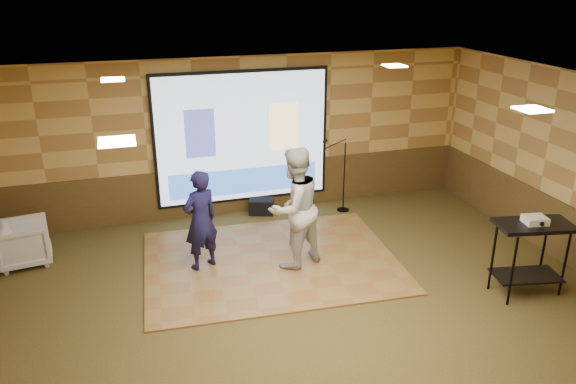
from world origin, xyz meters
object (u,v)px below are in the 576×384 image
object	(u,v)px
player_right	(294,208)
av_table	(532,243)
projector	(535,220)
duffel_bag	(261,206)
mic_stand	(341,187)
dance_floor	(271,261)
player_left	(201,220)
banquet_chair	(24,243)
projector_screen	(243,139)

from	to	relation	value
player_right	av_table	size ratio (longest dim) A/B	1.75
projector	duffel_bag	distance (m)	5.03
projector	mic_stand	distance (m)	3.95
dance_floor	mic_stand	size ratio (longest dim) A/B	2.68
player_left	mic_stand	world-z (taller)	player_left
player_left	banquet_chair	world-z (taller)	player_left
player_right	mic_stand	xyz separation A→B (m)	(1.55, 1.87, -0.50)
player_left	mic_stand	distance (m)	3.35
av_table	banquet_chair	xyz separation A→B (m)	(-7.08, 3.08, -0.45)
player_left	av_table	xyz separation A→B (m)	(4.39, -2.08, -0.03)
dance_floor	projector_screen	bearing A→B (deg)	88.48
projector_screen	duffel_bag	world-z (taller)	projector_screen
dance_floor	av_table	size ratio (longest dim) A/B	3.62
av_table	projector	distance (m)	0.35
player_right	duffel_bag	distance (m)	2.35
banquet_chair	mic_stand	bearing A→B (deg)	-92.60
projector_screen	av_table	size ratio (longest dim) A/B	3.00
player_right	projector	size ratio (longest dim) A/B	6.33
mic_stand	banquet_chair	distance (m)	5.67
player_left	duffel_bag	world-z (taller)	player_left
dance_floor	banquet_chair	size ratio (longest dim) A/B	5.15
av_table	projector	xyz separation A→B (m)	(-0.01, 0.00, 0.35)
player_left	duffel_bag	size ratio (longest dim) A/B	3.43
projector_screen	player_left	distance (m)	2.43
player_left	av_table	world-z (taller)	player_left
projector_screen	dance_floor	bearing A→B (deg)	-91.52
av_table	projector	size ratio (longest dim) A/B	3.62
player_right	duffel_bag	size ratio (longest dim) A/B	4.13
dance_floor	mic_stand	xyz separation A→B (m)	(1.87, 1.67, 0.48)
banquet_chair	duffel_bag	distance (m)	4.22
projector	dance_floor	bearing A→B (deg)	159.24
dance_floor	player_right	xyz separation A→B (m)	(0.32, -0.20, 0.98)
dance_floor	av_table	world-z (taller)	av_table
dance_floor	banquet_chair	xyz separation A→B (m)	(-3.78, 1.13, 0.34)
player_left	banquet_chair	bearing A→B (deg)	-44.50
projector_screen	dance_floor	world-z (taller)	projector_screen
projector	mic_stand	xyz separation A→B (m)	(-1.43, 3.62, -0.66)
projector_screen	banquet_chair	bearing A→B (deg)	-164.73
dance_floor	mic_stand	distance (m)	2.55
player_right	banquet_chair	world-z (taller)	player_right
player_left	mic_stand	size ratio (longest dim) A/B	1.08
projector_screen	av_table	world-z (taller)	projector_screen
projector_screen	duffel_bag	bearing A→B (deg)	-32.87
player_right	duffel_bag	bearing A→B (deg)	-114.56
banquet_chair	player_right	bearing A→B (deg)	-116.02
banquet_chair	duffel_bag	bearing A→B (deg)	-86.27
player_right	av_table	world-z (taller)	player_right
banquet_chair	av_table	bearing A→B (deg)	-121.58
dance_floor	av_table	distance (m)	3.92
projector_screen	av_table	xyz separation A→B (m)	(3.25, -4.13, -0.67)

